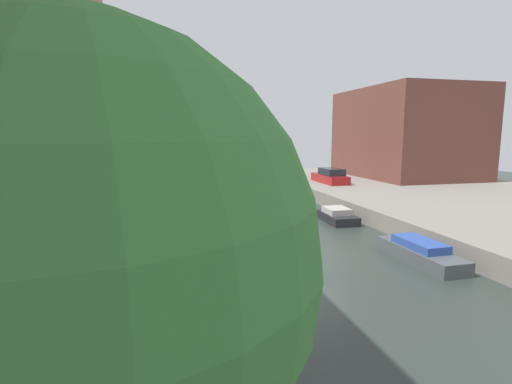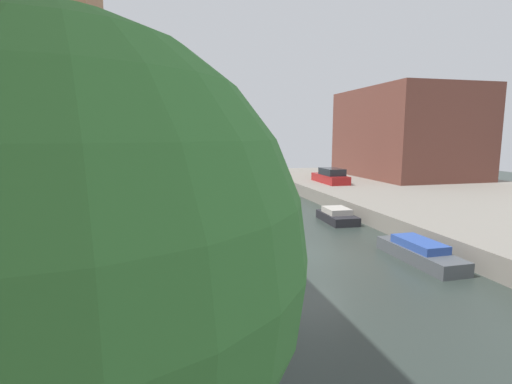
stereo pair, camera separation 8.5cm
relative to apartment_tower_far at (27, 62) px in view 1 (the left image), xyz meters
name	(u,v)px [view 1 (the left image)]	position (x,y,z in m)	size (l,w,h in m)	color
ground_plane	(320,255)	(16.00, -17.60, -10.60)	(84.00, 84.00, 0.00)	#2D3833
apartment_tower_far	(27,62)	(0.00, 0.00, 0.00)	(10.00, 9.21, 19.19)	#9E704C
low_block_right	(405,133)	(34.00, 2.38, -5.16)	(10.00, 13.72, 8.88)	brown
street_tree_0	(86,262)	(8.86, -30.65, -6.01)	(2.59, 2.59, 4.90)	#4E3C28
street_tree_1	(142,181)	(8.86, -23.56, -6.40)	(2.67, 2.67, 4.56)	brown
street_tree_2	(148,162)	(8.86, -17.59, -6.33)	(1.82, 1.82, 4.25)	brown
street_tree_3	(151,145)	(8.86, -10.96, -5.84)	(1.80, 1.80, 4.79)	brown
parked_car	(330,177)	(24.15, -1.03, -9.04)	(1.80, 4.74, 1.33)	maroon
moored_boat_left_2	(251,274)	(12.26, -20.18, -10.19)	(1.71, 3.25, 0.95)	maroon
moored_boat_left_3	(231,232)	(12.79, -13.48, -10.34)	(1.84, 3.65, 0.52)	beige
moored_boat_right_2	(420,252)	(19.81, -19.33, -10.22)	(1.42, 4.40, 0.90)	#4C5156
moored_boat_right_3	(337,216)	(19.73, -11.65, -10.24)	(1.69, 3.18, 0.86)	#232328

